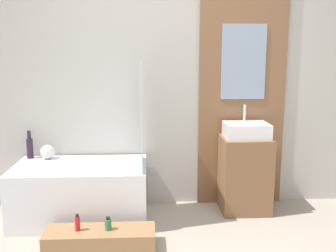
{
  "coord_description": "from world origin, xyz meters",
  "views": [
    {
      "loc": [
        -0.2,
        -2.37,
        1.56
      ],
      "look_at": [
        -0.03,
        0.71,
        0.98
      ],
      "focal_mm": 42.0,
      "sensor_mm": 36.0,
      "label": 1
    }
  ],
  "objects_px": {
    "vase_tall_dark": "(30,147)",
    "bottle_soap_primary": "(77,223)",
    "sink": "(246,130)",
    "wooden_step_bench": "(100,239)",
    "bathtub": "(81,192)",
    "vase_round_light": "(48,152)",
    "bottle_soap_secondary": "(108,224)"
  },
  "relations": [
    {
      "from": "vase_tall_dark",
      "to": "bottle_soap_primary",
      "type": "distance_m",
      "value": 1.13
    },
    {
      "from": "sink",
      "to": "wooden_step_bench",
      "type": "bearing_deg",
      "value": -152.03
    },
    {
      "from": "bathtub",
      "to": "vase_tall_dark",
      "type": "height_order",
      "value": "vase_tall_dark"
    },
    {
      "from": "sink",
      "to": "bottle_soap_primary",
      "type": "relative_size",
      "value": 3.02
    },
    {
      "from": "vase_round_light",
      "to": "bottle_soap_primary",
      "type": "relative_size",
      "value": 1.01
    },
    {
      "from": "wooden_step_bench",
      "to": "bottle_soap_primary",
      "type": "bearing_deg",
      "value": 180.0
    },
    {
      "from": "bathtub",
      "to": "vase_round_light",
      "type": "relative_size",
      "value": 8.78
    },
    {
      "from": "sink",
      "to": "bottle_soap_secondary",
      "type": "distance_m",
      "value": 1.59
    },
    {
      "from": "bathtub",
      "to": "bottle_soap_secondary",
      "type": "xyz_separation_m",
      "value": [
        0.31,
        -0.59,
        -0.06
      ]
    },
    {
      "from": "vase_tall_dark",
      "to": "wooden_step_bench",
      "type": "bearing_deg",
      "value": -48.18
    },
    {
      "from": "bathtub",
      "to": "vase_round_light",
      "type": "bearing_deg",
      "value": 146.18
    },
    {
      "from": "vase_tall_dark",
      "to": "vase_round_light",
      "type": "relative_size",
      "value": 1.98
    },
    {
      "from": "vase_tall_dark",
      "to": "vase_round_light",
      "type": "bearing_deg",
      "value": -12.01
    },
    {
      "from": "vase_tall_dark",
      "to": "bathtub",
      "type": "bearing_deg",
      "value": -27.26
    },
    {
      "from": "sink",
      "to": "bottle_soap_secondary",
      "type": "relative_size",
      "value": 3.86
    },
    {
      "from": "vase_tall_dark",
      "to": "bottle_soap_primary",
      "type": "height_order",
      "value": "vase_tall_dark"
    },
    {
      "from": "bathtub",
      "to": "vase_round_light",
      "type": "xyz_separation_m",
      "value": [
        -0.35,
        0.23,
        0.33
      ]
    },
    {
      "from": "vase_tall_dark",
      "to": "bottle_soap_secondary",
      "type": "distance_m",
      "value": 1.27
    },
    {
      "from": "vase_tall_dark",
      "to": "bottle_soap_secondary",
      "type": "bearing_deg",
      "value": -45.83
    },
    {
      "from": "wooden_step_bench",
      "to": "sink",
      "type": "relative_size",
      "value": 2.11
    },
    {
      "from": "bottle_soap_secondary",
      "to": "sink",
      "type": "bearing_deg",
      "value": 29.19
    },
    {
      "from": "bathtub",
      "to": "bottle_soap_primary",
      "type": "height_order",
      "value": "bathtub"
    },
    {
      "from": "vase_tall_dark",
      "to": "bottle_soap_primary",
      "type": "relative_size",
      "value": 2.0
    },
    {
      "from": "wooden_step_bench",
      "to": "bathtub",
      "type": "bearing_deg",
      "value": 112.21
    },
    {
      "from": "vase_round_light",
      "to": "bottle_soap_primary",
      "type": "distance_m",
      "value": 0.99
    },
    {
      "from": "bathtub",
      "to": "bottle_soap_secondary",
      "type": "distance_m",
      "value": 0.66
    },
    {
      "from": "sink",
      "to": "bottle_soap_primary",
      "type": "xyz_separation_m",
      "value": [
        -1.52,
        -0.71,
        -0.6
      ]
    },
    {
      "from": "sink",
      "to": "bottle_soap_secondary",
      "type": "xyz_separation_m",
      "value": [
        -1.28,
        -0.71,
        -0.61
      ]
    },
    {
      "from": "vase_tall_dark",
      "to": "bottle_soap_secondary",
      "type": "height_order",
      "value": "vase_tall_dark"
    },
    {
      "from": "sink",
      "to": "bottle_soap_primary",
      "type": "height_order",
      "value": "sink"
    },
    {
      "from": "wooden_step_bench",
      "to": "sink",
      "type": "xyz_separation_m",
      "value": [
        1.34,
        0.71,
        0.74
      ]
    },
    {
      "from": "bathtub",
      "to": "sink",
      "type": "distance_m",
      "value": 1.68
    }
  ]
}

